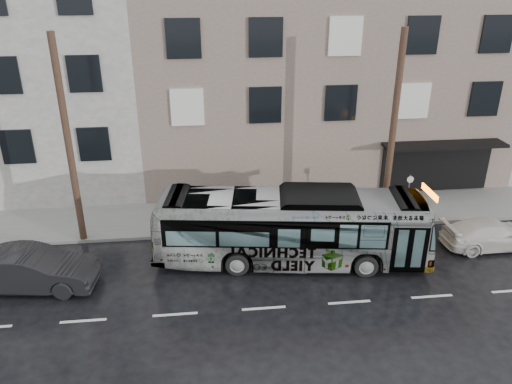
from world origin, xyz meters
TOP-DOWN VIEW (x-y plane):
  - ground at (0.00, 0.00)m, footprint 120.00×120.00m
  - sidewalk at (0.00, 4.90)m, footprint 90.00×3.60m
  - building_taupe at (5.00, 12.70)m, footprint 20.00×12.00m
  - utility_pole_front at (6.50, 3.30)m, footprint 0.30×0.30m
  - utility_pole_rear at (-7.50, 3.30)m, footprint 0.30×0.30m
  - sign_post at (7.60, 3.30)m, footprint 0.06×0.06m
  - bus at (1.53, 0.66)m, footprint 11.51×4.14m
  - white_sedan at (10.53, 0.79)m, footprint 4.41×1.89m
  - dark_sedan at (-8.67, -0.20)m, footprint 5.08×2.27m

SIDE VIEW (x-z plane):
  - ground at x=0.00m, z-range 0.00..0.00m
  - sidewalk at x=0.00m, z-range 0.00..0.15m
  - white_sedan at x=10.53m, z-range 0.00..1.27m
  - dark_sedan at x=-8.67m, z-range 0.00..1.62m
  - sign_post at x=7.60m, z-range 0.15..2.55m
  - bus at x=1.53m, z-range 0.00..3.14m
  - utility_pole_front at x=6.50m, z-range 0.15..9.15m
  - utility_pole_rear at x=-7.50m, z-range 0.15..9.15m
  - building_taupe at x=5.00m, z-range 0.00..11.00m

